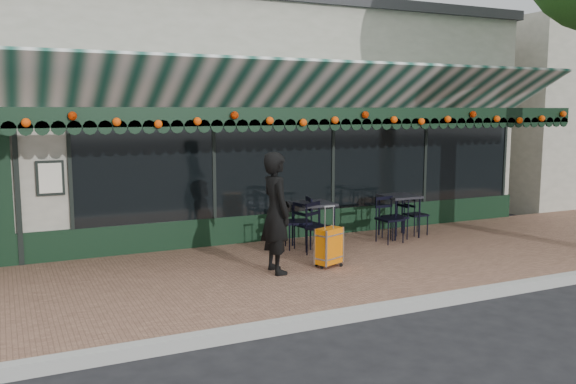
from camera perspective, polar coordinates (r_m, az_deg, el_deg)
name	(u,v)px	position (r m, az deg, el deg)	size (l,w,h in m)	color
ground	(389,312)	(8.04, 9.44, -10.98)	(80.00, 80.00, 0.00)	black
sidewalk	(316,269)	(9.66, 2.63, -7.23)	(18.00, 4.00, 0.15)	brown
curb	(393,308)	(7.96, 9.78, -10.63)	(18.00, 0.16, 0.15)	#9E9E99
restaurant_building	(202,122)	(14.74, -8.06, 6.50)	(12.00, 9.60, 4.50)	gray
woman	(276,213)	(9.01, -1.11, -1.95)	(0.66, 0.43, 1.80)	black
suitcase	(329,247)	(9.46, 3.85, -5.11)	(0.47, 0.37, 0.95)	orange
cafe_table_a	(399,199)	(11.78, 10.39, -0.69)	(0.65, 0.65, 0.80)	black
cafe_table_b	(313,207)	(10.68, 2.38, -1.42)	(0.65, 0.65, 0.80)	black
chair_a_left	(395,218)	(11.61, 9.98, -2.37)	(0.40, 0.40, 0.81)	black
chair_a_right	(416,215)	(12.10, 11.90, -2.13)	(0.38, 0.38, 0.76)	black
chair_a_front	(390,220)	(11.28, 9.51, -2.57)	(0.42, 0.42, 0.85)	black
chair_b_left	(298,222)	(10.67, 0.93, -2.87)	(0.46, 0.46, 0.91)	black
chair_b_right	(308,225)	(10.58, 1.92, -3.14)	(0.42, 0.42, 0.85)	black
chair_b_front	(322,229)	(10.19, 3.23, -3.44)	(0.45, 0.45, 0.89)	black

